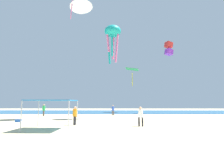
{
  "coord_description": "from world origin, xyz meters",
  "views": [
    {
      "loc": [
        0.44,
        -14.72,
        1.97
      ],
      "look_at": [
        -0.04,
        13.74,
        5.96
      ],
      "focal_mm": 29.98,
      "sensor_mm": 36.0,
      "label": 1
    }
  ],
  "objects_px": {
    "person_near_tent": "(141,115)",
    "person_far_shore": "(75,114)",
    "kite_octopus_teal": "(113,33)",
    "canopy_tent": "(53,101)",
    "person_central": "(113,109)",
    "kite_diamond_green": "(132,70)",
    "person_rightmost": "(44,109)",
    "kite_delta_white": "(81,5)",
    "kite_box_red": "(169,48)",
    "cooler_box": "(18,120)"
  },
  "relations": [
    {
      "from": "person_far_shore",
      "to": "kite_diamond_green",
      "type": "bearing_deg",
      "value": -11.05
    },
    {
      "from": "person_far_shore",
      "to": "kite_octopus_teal",
      "type": "distance_m",
      "value": 13.92
    },
    {
      "from": "person_central",
      "to": "person_rightmost",
      "type": "bearing_deg",
      "value": 145.77
    },
    {
      "from": "person_near_tent",
      "to": "person_far_shore",
      "type": "xyz_separation_m",
      "value": [
        -5.88,
        0.86,
        0.0
      ]
    },
    {
      "from": "kite_delta_white",
      "to": "kite_diamond_green",
      "type": "bearing_deg",
      "value": 31.22
    },
    {
      "from": "kite_delta_white",
      "to": "cooler_box",
      "type": "bearing_deg",
      "value": -165.99
    },
    {
      "from": "kite_delta_white",
      "to": "kite_octopus_teal",
      "type": "bearing_deg",
      "value": -28.99
    },
    {
      "from": "kite_diamond_green",
      "to": "kite_octopus_teal",
      "type": "xyz_separation_m",
      "value": [
        -4.2,
        -16.45,
        2.42
      ]
    },
    {
      "from": "kite_diamond_green",
      "to": "kite_delta_white",
      "type": "bearing_deg",
      "value": 161.2
    },
    {
      "from": "person_far_shore",
      "to": "kite_box_red",
      "type": "xyz_separation_m",
      "value": [
        15.08,
        21.25,
        12.48
      ]
    },
    {
      "from": "person_near_tent",
      "to": "kite_octopus_teal",
      "type": "xyz_separation_m",
      "value": [
        -2.52,
        8.92,
        10.84
      ]
    },
    {
      "from": "kite_box_red",
      "to": "kite_delta_white",
      "type": "distance_m",
      "value": 21.21
    },
    {
      "from": "person_far_shore",
      "to": "kite_octopus_teal",
      "type": "height_order",
      "value": "kite_octopus_teal"
    },
    {
      "from": "person_rightmost",
      "to": "kite_delta_white",
      "type": "height_order",
      "value": "kite_delta_white"
    },
    {
      "from": "canopy_tent",
      "to": "cooler_box",
      "type": "height_order",
      "value": "canopy_tent"
    },
    {
      "from": "person_central",
      "to": "kite_delta_white",
      "type": "height_order",
      "value": "kite_delta_white"
    },
    {
      "from": "person_far_shore",
      "to": "kite_diamond_green",
      "type": "relative_size",
      "value": 0.41
    },
    {
      "from": "person_central",
      "to": "person_rightmost",
      "type": "relative_size",
      "value": 0.92
    },
    {
      "from": "kite_box_red",
      "to": "kite_octopus_teal",
      "type": "bearing_deg",
      "value": 114.9
    },
    {
      "from": "canopy_tent",
      "to": "cooler_box",
      "type": "distance_m",
      "value": 7.93
    },
    {
      "from": "person_central",
      "to": "kite_octopus_teal",
      "type": "relative_size",
      "value": 0.31
    },
    {
      "from": "kite_diamond_green",
      "to": "kite_box_red",
      "type": "relative_size",
      "value": 1.39
    },
    {
      "from": "cooler_box",
      "to": "kite_box_red",
      "type": "relative_size",
      "value": 0.19
    },
    {
      "from": "person_rightmost",
      "to": "kite_delta_white",
      "type": "relative_size",
      "value": 0.41
    },
    {
      "from": "person_near_tent",
      "to": "kite_octopus_teal",
      "type": "relative_size",
      "value": 0.31
    },
    {
      "from": "canopy_tent",
      "to": "kite_diamond_green",
      "type": "height_order",
      "value": "kite_diamond_green"
    },
    {
      "from": "canopy_tent",
      "to": "person_far_shore",
      "type": "bearing_deg",
      "value": 68.36
    },
    {
      "from": "canopy_tent",
      "to": "kite_delta_white",
      "type": "distance_m",
      "value": 17.6
    },
    {
      "from": "canopy_tent",
      "to": "person_central",
      "type": "height_order",
      "value": "canopy_tent"
    },
    {
      "from": "kite_octopus_teal",
      "to": "kite_diamond_green",
      "type": "bearing_deg",
      "value": 51.54
    },
    {
      "from": "canopy_tent",
      "to": "person_central",
      "type": "distance_m",
      "value": 17.14
    },
    {
      "from": "cooler_box",
      "to": "kite_octopus_teal",
      "type": "xyz_separation_m",
      "value": [
        9.88,
        5.46,
        11.65
      ]
    },
    {
      "from": "person_near_tent",
      "to": "person_rightmost",
      "type": "height_order",
      "value": "person_rightmost"
    },
    {
      "from": "person_near_tent",
      "to": "kite_octopus_teal",
      "type": "distance_m",
      "value": 14.26
    },
    {
      "from": "person_central",
      "to": "kite_delta_white",
      "type": "distance_m",
      "value": 16.7
    },
    {
      "from": "person_rightmost",
      "to": "canopy_tent",
      "type": "bearing_deg",
      "value": 169.84
    },
    {
      "from": "person_central",
      "to": "kite_delta_white",
      "type": "relative_size",
      "value": 0.37
    },
    {
      "from": "kite_box_red",
      "to": "kite_delta_white",
      "type": "height_order",
      "value": "kite_delta_white"
    },
    {
      "from": "person_near_tent",
      "to": "kite_octopus_teal",
      "type": "height_order",
      "value": "kite_octopus_teal"
    },
    {
      "from": "kite_diamond_green",
      "to": "kite_delta_white",
      "type": "relative_size",
      "value": 0.9
    },
    {
      "from": "kite_diamond_green",
      "to": "kite_box_red",
      "type": "xyz_separation_m",
      "value": [
        7.52,
        -3.27,
        4.07
      ]
    },
    {
      "from": "person_near_tent",
      "to": "person_far_shore",
      "type": "height_order",
      "value": "person_far_shore"
    },
    {
      "from": "cooler_box",
      "to": "person_rightmost",
      "type": "bearing_deg",
      "value": 95.13
    },
    {
      "from": "person_near_tent",
      "to": "cooler_box",
      "type": "relative_size",
      "value": 2.93
    },
    {
      "from": "person_rightmost",
      "to": "person_central",
      "type": "bearing_deg",
      "value": -113.05
    },
    {
      "from": "canopy_tent",
      "to": "kite_diamond_green",
      "type": "xyz_separation_m",
      "value": [
        8.7,
        27.4,
        7.29
      ]
    },
    {
      "from": "kite_diamond_green",
      "to": "person_rightmost",
      "type": "bearing_deg",
      "value": 139.67
    },
    {
      "from": "person_central",
      "to": "kite_octopus_teal",
      "type": "height_order",
      "value": "kite_octopus_teal"
    },
    {
      "from": "person_rightmost",
      "to": "kite_diamond_green",
      "type": "xyz_separation_m",
      "value": [
        14.9,
        12.78,
        8.32
      ]
    },
    {
      "from": "canopy_tent",
      "to": "person_rightmost",
      "type": "relative_size",
      "value": 1.82
    }
  ]
}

